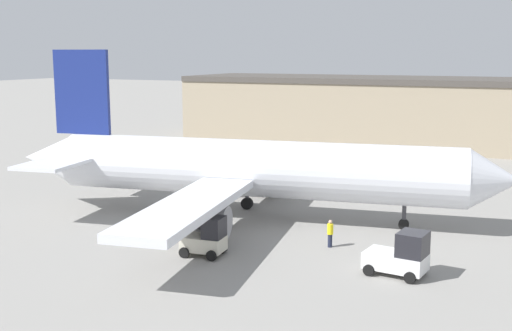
{
  "coord_description": "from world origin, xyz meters",
  "views": [
    {
      "loc": [
        18.45,
        -40.18,
        11.59
      ],
      "look_at": [
        0.0,
        0.0,
        3.86
      ],
      "focal_mm": 45.0,
      "sensor_mm": 36.0,
      "label": 1
    }
  ],
  "objects": [
    {
      "name": "ground_plane",
      "position": [
        0.0,
        0.0,
        0.0
      ],
      "size": [
        400.0,
        400.0,
        0.0
      ],
      "primitive_type": "plane",
      "color": "gray"
    },
    {
      "name": "terminal_building",
      "position": [
        11.86,
        42.87,
        4.3
      ],
      "size": [
        78.34,
        15.34,
        8.58
      ],
      "color": "gray",
      "rests_on": "ground_plane"
    },
    {
      "name": "airplane",
      "position": [
        -0.92,
        -0.15,
        3.6
      ],
      "size": [
        36.18,
        33.13,
        11.88
      ],
      "rotation": [
        0.0,
        0.0,
        0.16
      ],
      "color": "silver",
      "rests_on": "ground_plane"
    },
    {
      "name": "ground_crew_worker",
      "position": [
        6.89,
        -4.24,
        0.9
      ],
      "size": [
        0.37,
        0.37,
        1.69
      ],
      "rotation": [
        0.0,
        0.0,
        5.3
      ],
      "color": "#1E2338",
      "rests_on": "ground_plane"
    },
    {
      "name": "baggage_tug",
      "position": [
        11.88,
        -7.5,
        1.09
      ],
      "size": [
        3.38,
        2.41,
        2.45
      ],
      "rotation": [
        0.0,
        0.0,
        -0.12
      ],
      "color": "silver",
      "rests_on": "ground_plane"
    },
    {
      "name": "belt_loader_truck",
      "position": [
        0.91,
        -8.85,
        1.07
      ],
      "size": [
        2.56,
        1.96,
        2.35
      ],
      "rotation": [
        0.0,
        0.0,
        0.08
      ],
      "color": "beige",
      "rests_on": "ground_plane"
    }
  ]
}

